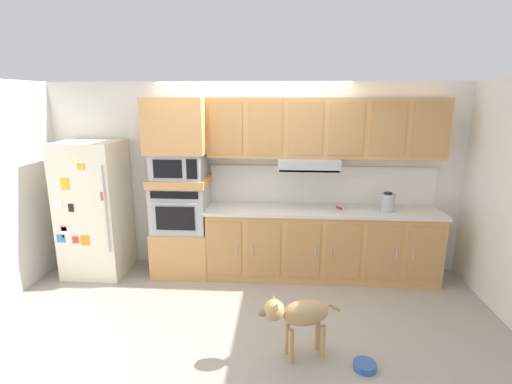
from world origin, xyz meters
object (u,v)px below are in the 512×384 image
object	(u,v)px
electric_kettle	(388,202)
screwdriver	(340,208)
refrigerator	(94,209)
microwave	(179,165)
dog	(299,315)
dog_food_bowl	(365,366)
built_in_oven	(181,207)

from	to	relation	value
electric_kettle	screwdriver	bearing A→B (deg)	173.65
refrigerator	screwdriver	size ratio (longest dim) A/B	10.59
microwave	dog	distance (m)	2.47
microwave	screwdriver	world-z (taller)	microwave
refrigerator	dog	distance (m)	3.12
screwdriver	electric_kettle	distance (m)	0.59
microwave	dog_food_bowl	distance (m)	3.09
electric_kettle	dog_food_bowl	world-z (taller)	electric_kettle
built_in_oven	dog_food_bowl	bearing A→B (deg)	-41.40
built_in_oven	microwave	distance (m)	0.56
microwave	dog	xyz separation A→B (m)	(1.48, -1.69, -1.04)
built_in_oven	electric_kettle	distance (m)	2.63
refrigerator	microwave	distance (m)	1.28
screwdriver	dog_food_bowl	size ratio (longest dim) A/B	0.83
dog_food_bowl	dog	bearing A→B (deg)	167.29
refrigerator	electric_kettle	bearing A→B (deg)	0.31
electric_kettle	dog	bearing A→B (deg)	-124.85
built_in_oven	microwave	xyz separation A→B (m)	(0.00, -0.00, 0.56)
microwave	dog_food_bowl	bearing A→B (deg)	-41.40
screwdriver	dog_food_bowl	distance (m)	2.04
refrigerator	dog_food_bowl	xyz separation A→B (m)	(3.20, -1.75, -0.85)
built_in_oven	screwdriver	bearing A→B (deg)	0.46
refrigerator	dog	xyz separation A→B (m)	(2.63, -1.62, -0.46)
microwave	dog	bearing A→B (deg)	-48.64
refrigerator	dog_food_bowl	size ratio (longest dim) A/B	8.80
microwave	dog	world-z (taller)	microwave
screwdriver	dog_food_bowl	bearing A→B (deg)	-89.72
refrigerator	microwave	bearing A→B (deg)	3.40
screwdriver	dog_food_bowl	world-z (taller)	screwdriver
electric_kettle	dog_food_bowl	xyz separation A→B (m)	(-0.57, -1.77, -1.00)
microwave	electric_kettle	world-z (taller)	microwave
electric_kettle	dog	xyz separation A→B (m)	(-1.14, -1.64, -0.61)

